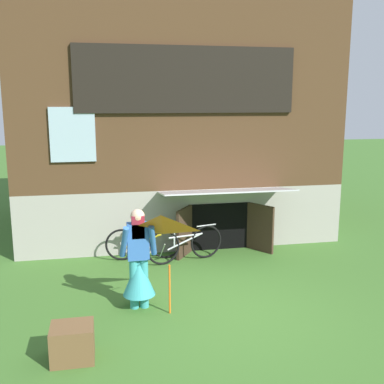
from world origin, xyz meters
name	(u,v)px	position (x,y,z in m)	size (l,w,h in m)	color
ground_plane	(221,309)	(0.00, 0.00, 0.00)	(60.00, 60.00, 0.00)	#3D6B28
log_house	(168,121)	(0.00, 5.76, 2.75)	(7.30, 6.64, 5.49)	#9E998E
person	(139,267)	(-1.28, 0.33, 0.69)	(0.61, 0.52, 1.63)	teal
kite	(161,242)	(-0.98, -0.23, 1.26)	(0.97, 1.04, 1.52)	orange
bicycle_silver	(185,244)	(-0.16, 2.34, 0.37)	(1.65, 0.46, 0.77)	black
bicycle_yellow	(144,243)	(-0.99, 2.63, 0.35)	(1.59, 0.13, 0.73)	black
wooden_crate	(72,343)	(-2.25, -1.03, 0.23)	(0.55, 0.46, 0.47)	brown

